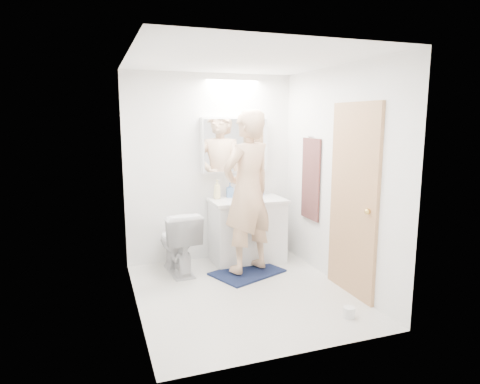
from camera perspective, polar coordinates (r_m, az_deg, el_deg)
name	(u,v)px	position (r m, az deg, el deg)	size (l,w,h in m)	color
floor	(243,293)	(4.59, 0.46, -13.58)	(2.50, 2.50, 0.00)	silver
ceiling	(244,59)	(4.25, 0.51, 17.63)	(2.50, 2.50, 0.00)	white
wall_back	(211,168)	(5.44, -4.01, 3.25)	(2.50, 2.50, 0.00)	white
wall_front	(301,205)	(3.13, 8.31, -1.83)	(2.50, 2.50, 0.00)	white
wall_left	(133,188)	(4.02, -14.42, 0.58)	(2.50, 2.50, 0.00)	white
wall_right	(337,177)	(4.74, 13.10, 2.02)	(2.50, 2.50, 0.00)	white
vanity_cabinet	(247,231)	(5.45, 0.99, -5.41)	(0.90, 0.55, 0.78)	silver
countertop	(247,201)	(5.35, 1.00, -1.17)	(0.95, 0.58, 0.04)	white
sink_basin	(247,197)	(5.37, 0.89, -0.75)	(0.36, 0.36, 0.03)	silver
faucet	(242,190)	(5.54, 0.21, 0.26)	(0.02, 0.02, 0.16)	silver
medicine_cabinet	(234,145)	(5.43, -0.76, 6.44)	(0.88, 0.14, 0.70)	white
mirror_panel	(236,145)	(5.35, -0.50, 6.39)	(0.84, 0.01, 0.66)	silver
toilet	(178,241)	(5.10, -8.47, -6.69)	(0.43, 0.75, 0.76)	silver
bath_rug	(247,272)	(5.12, 1.00, -10.89)	(0.80, 0.55, 0.02)	#131E3D
person	(248,192)	(4.86, 1.04, 0.00)	(0.69, 0.45, 1.89)	tan
door	(353,200)	(4.47, 15.17, -1.13)	(0.04, 0.80, 2.00)	tan
door_knob	(368,211)	(4.22, 17.00, -2.56)	(0.06, 0.06, 0.06)	gold
towel	(311,179)	(5.21, 9.61, 1.73)	(0.02, 0.42, 1.00)	#122238
towel_hook	(311,137)	(5.16, 9.65, 7.45)	(0.02, 0.02, 0.07)	silver
soap_bottle_a	(217,189)	(5.36, -3.14, 0.38)	(0.09, 0.10, 0.25)	beige
soap_bottle_b	(230,190)	(5.44, -1.39, 0.26)	(0.09, 0.09, 0.19)	#5982BF
toothbrush_cup	(261,193)	(5.58, 2.92, -0.08)	(0.09, 0.09, 0.08)	#405BC0
toilet_paper_roll	(349,312)	(4.19, 14.63, -15.57)	(0.11, 0.11, 0.10)	silver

